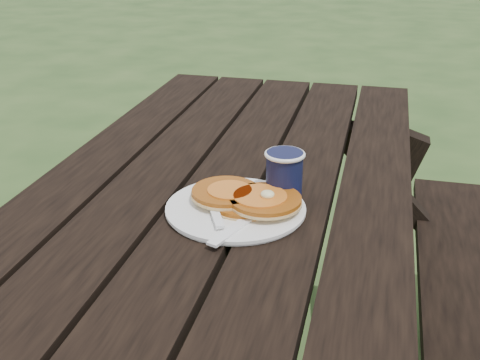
% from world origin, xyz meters
% --- Properties ---
extents(picnic_table, '(1.36, 1.80, 0.75)m').
position_xyz_m(picnic_table, '(0.00, 0.00, 0.37)').
color(picnic_table, black).
rests_on(picnic_table, ground).
extents(plate, '(0.32, 0.32, 0.01)m').
position_xyz_m(plate, '(0.06, -0.03, 0.76)').
color(plate, white).
rests_on(plate, picnic_table).
extents(pancake_stack, '(0.21, 0.14, 0.04)m').
position_xyz_m(pancake_stack, '(0.08, -0.02, 0.77)').
color(pancake_stack, '#A55312').
rests_on(pancake_stack, plate).
extents(knife, '(0.08, 0.18, 0.00)m').
position_xyz_m(knife, '(0.08, -0.09, 0.76)').
color(knife, white).
rests_on(knife, plate).
extents(fork, '(0.10, 0.16, 0.01)m').
position_xyz_m(fork, '(0.03, -0.07, 0.77)').
color(fork, white).
rests_on(fork, plate).
extents(coffee_cup, '(0.08, 0.08, 0.09)m').
position_xyz_m(coffee_cup, '(0.13, 0.05, 0.80)').
color(coffee_cup, '#0F1333').
rests_on(coffee_cup, picnic_table).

